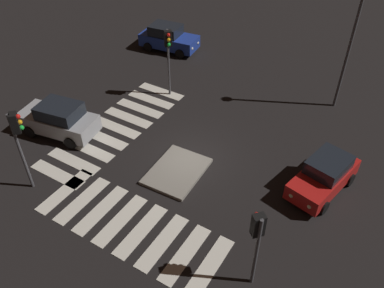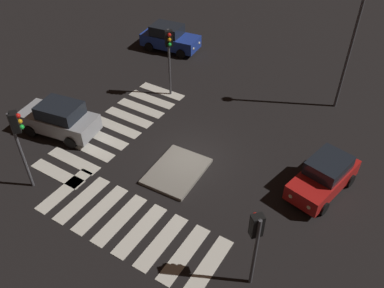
{
  "view_description": "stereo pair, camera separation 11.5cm",
  "coord_description": "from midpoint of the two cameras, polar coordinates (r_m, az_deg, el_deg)",
  "views": [
    {
      "loc": [
        13.48,
        8.24,
        14.09
      ],
      "look_at": [
        0.0,
        0.0,
        1.0
      ],
      "focal_mm": 37.29,
      "sensor_mm": 36.0,
      "label": 1
    },
    {
      "loc": [
        13.41,
        8.34,
        14.09
      ],
      "look_at": [
        0.0,
        0.0,
        1.0
      ],
      "focal_mm": 37.29,
      "sensor_mm": 36.0,
      "label": 2
    }
  ],
  "objects": [
    {
      "name": "car_silver",
      "position": [
        23.52,
        -18.66,
        3.36
      ],
      "size": [
        2.66,
        4.67,
        1.95
      ],
      "rotation": [
        0.0,
        0.0,
        -1.4
      ],
      "color": "#9EA0A5",
      "rests_on": "ground"
    },
    {
      "name": "traffic_light_east",
      "position": [
        19.15,
        -23.82,
        1.41
      ],
      "size": [
        0.54,
        0.54,
        4.32
      ],
      "rotation": [
        0.0,
        0.0,
        2.38
      ],
      "color": "#47474C",
      "rests_on": "ground"
    },
    {
      "name": "crosswalk_side",
      "position": [
        18.28,
        -8.97,
        -11.41
      ],
      "size": [
        3.2,
        8.75,
        0.02
      ],
      "color": "silver",
      "rests_on": "ground"
    },
    {
      "name": "crosswalk_near",
      "position": [
        23.68,
        -10.95,
        2.35
      ],
      "size": [
        9.9,
        3.2,
        0.02
      ],
      "color": "silver",
      "rests_on": "ground"
    },
    {
      "name": "ground_plane",
      "position": [
        21.16,
        -0.16,
        -2.09
      ],
      "size": [
        80.0,
        80.0,
        0.0
      ],
      "primitive_type": "plane",
      "color": "black"
    },
    {
      "name": "car_blue",
      "position": [
        31.47,
        -3.52,
        14.89
      ],
      "size": [
        2.48,
        4.58,
        1.93
      ],
      "rotation": [
        0.0,
        0.0,
        1.69
      ],
      "color": "#1E389E",
      "rests_on": "ground"
    },
    {
      "name": "street_lamp",
      "position": [
        24.31,
        22.17,
        15.29
      ],
      "size": [
        0.56,
        0.56,
        7.56
      ],
      "color": "#47474C",
      "rests_on": "ground"
    },
    {
      "name": "traffic_light_south",
      "position": [
        24.49,
        -3.55,
        13.61
      ],
      "size": [
        0.54,
        0.54,
        4.44
      ],
      "rotation": [
        0.0,
        0.0,
        0.77
      ],
      "color": "#47474C",
      "rests_on": "ground"
    },
    {
      "name": "car_red",
      "position": [
        19.97,
        18.24,
        -4.28
      ],
      "size": [
        4.31,
        2.57,
        1.78
      ],
      "rotation": [
        0.0,
        0.0,
        -0.22
      ],
      "color": "red",
      "rests_on": "ground"
    },
    {
      "name": "traffic_island",
      "position": [
        20.33,
        -2.33,
        -3.92
      ],
      "size": [
        3.38,
        2.6,
        0.18
      ],
      "color": "gray",
      "rests_on": "ground"
    },
    {
      "name": "traffic_light_north",
      "position": [
        14.43,
        9.08,
        -12.5
      ],
      "size": [
        0.54,
        0.53,
        3.7
      ],
      "rotation": [
        0.0,
        0.0,
        -2.28
      ],
      "color": "#47474C",
      "rests_on": "ground"
    }
  ]
}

